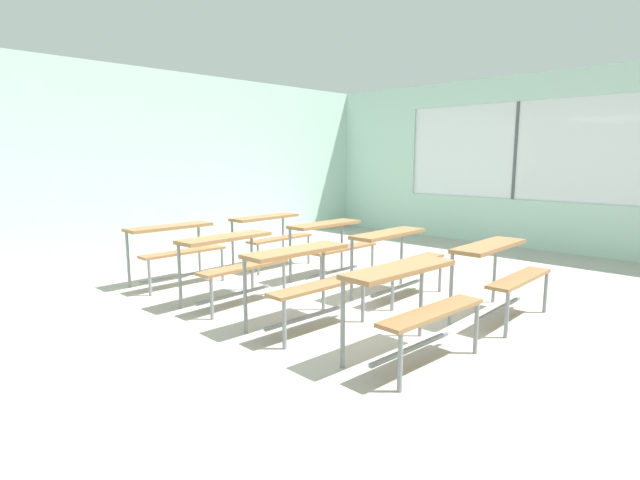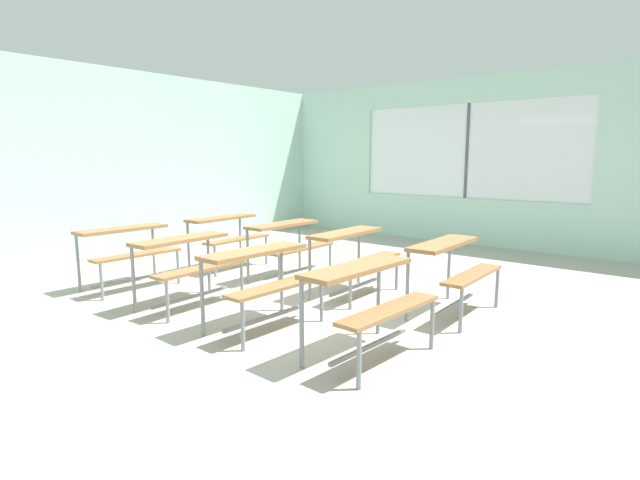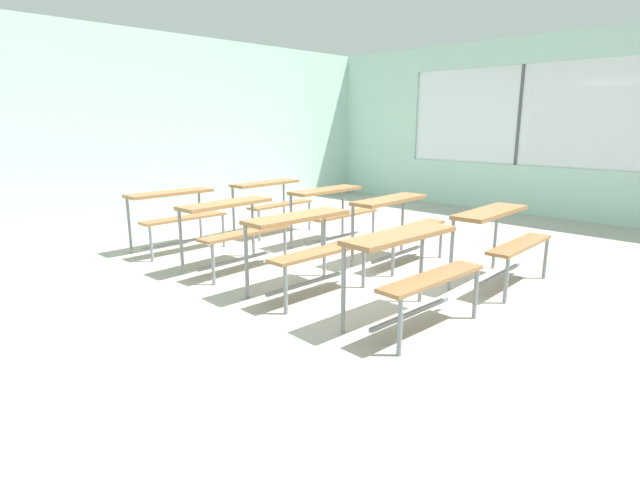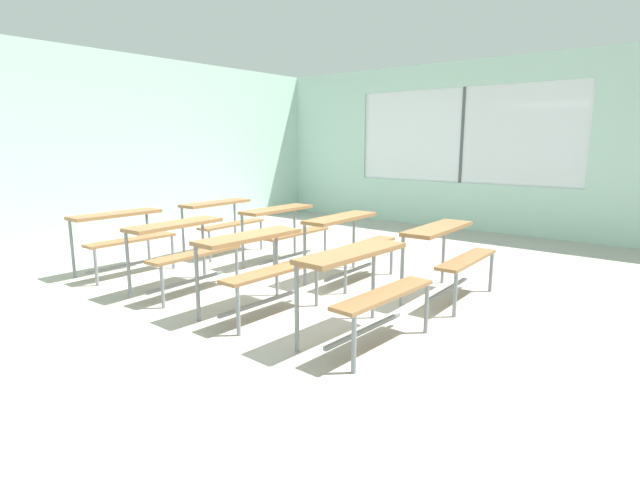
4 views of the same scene
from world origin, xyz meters
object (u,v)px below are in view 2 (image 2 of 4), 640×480
(desk_bench_r2c1, at_px, (289,237))
(desk_bench_r3c1, at_px, (227,229))
(desk_bench_r0c0, at_px, (368,289))
(desk_bench_r1c0, at_px, (262,270))
(desk_bench_r2c0, at_px, (187,255))
(desk_bench_r3c0, at_px, (127,243))
(desk_bench_r0c1, at_px, (453,260))
(desk_bench_r1c1, at_px, (353,247))

(desk_bench_r2c1, relative_size, desk_bench_r3c1, 0.98)
(desk_bench_r0c0, relative_size, desk_bench_r1c0, 1.01)
(desk_bench_r2c0, xyz_separation_m, desk_bench_r3c0, (-0.01, 1.21, 0.00))
(desk_bench_r2c0, height_order, desk_bench_r2c1, same)
(desk_bench_r0c1, height_order, desk_bench_r1c0, same)
(desk_bench_r1c1, bearing_deg, desk_bench_r0c1, -89.17)
(desk_bench_r1c1, distance_m, desk_bench_r3c0, 2.77)
(desk_bench_r3c1, bearing_deg, desk_bench_r1c0, -125.61)
(desk_bench_r1c0, height_order, desk_bench_r1c1, same)
(desk_bench_r2c0, xyz_separation_m, desk_bench_r3c1, (1.50, 1.15, 0.00))
(desk_bench_r0c1, height_order, desk_bench_r1c1, same)
(desk_bench_r2c1, bearing_deg, desk_bench_r3c1, 92.22)
(desk_bench_r1c1, distance_m, desk_bench_r2c0, 1.86)
(desk_bench_r1c0, bearing_deg, desk_bench_r3c0, 91.78)
(desk_bench_r2c0, distance_m, desk_bench_r3c0, 1.21)
(desk_bench_r0c0, bearing_deg, desk_bench_r2c0, 93.90)
(desk_bench_r1c0, relative_size, desk_bench_r2c0, 0.99)
(desk_bench_r0c1, relative_size, desk_bench_r1c1, 1.00)
(desk_bench_r0c0, bearing_deg, desk_bench_r3c1, 69.64)
(desk_bench_r0c1, distance_m, desk_bench_r3c0, 3.86)
(desk_bench_r0c1, xyz_separation_m, desk_bench_r3c1, (-0.05, 3.47, 0.00))
(desk_bench_r0c0, height_order, desk_bench_r0c1, same)
(desk_bench_r2c0, height_order, desk_bench_r3c0, same)
(desk_bench_r3c1, bearing_deg, desk_bench_r3c0, 175.12)
(desk_bench_r0c0, height_order, desk_bench_r3c0, same)
(desk_bench_r0c1, relative_size, desk_bench_r3c0, 1.01)
(desk_bench_r2c1, relative_size, desk_bench_r3c0, 1.00)
(desk_bench_r3c0, bearing_deg, desk_bench_r3c1, -1.90)
(desk_bench_r0c1, relative_size, desk_bench_r2c1, 1.01)
(desk_bench_r0c0, distance_m, desk_bench_r1c0, 1.16)
(desk_bench_r0c1, distance_m, desk_bench_r2c1, 2.30)
(desk_bench_r2c1, height_order, desk_bench_r3c0, same)
(desk_bench_r0c0, xyz_separation_m, desk_bench_r0c1, (1.50, -0.03, 0.00))
(desk_bench_r1c0, height_order, desk_bench_r2c0, same)
(desk_bench_r3c1, bearing_deg, desk_bench_r2c1, -89.59)
(desk_bench_r0c0, xyz_separation_m, desk_bench_r3c0, (-0.06, 3.50, 0.00))
(desk_bench_r3c0, bearing_deg, desk_bench_r0c0, -88.43)
(desk_bench_r1c1, height_order, desk_bench_r3c0, same)
(desk_bench_r1c0, bearing_deg, desk_bench_r0c1, -36.15)
(desk_bench_r0c1, relative_size, desk_bench_r1c0, 1.01)
(desk_bench_r1c1, xyz_separation_m, desk_bench_r2c0, (-1.50, 1.11, 0.00))
(desk_bench_r0c0, bearing_deg, desk_bench_r1c1, 41.78)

